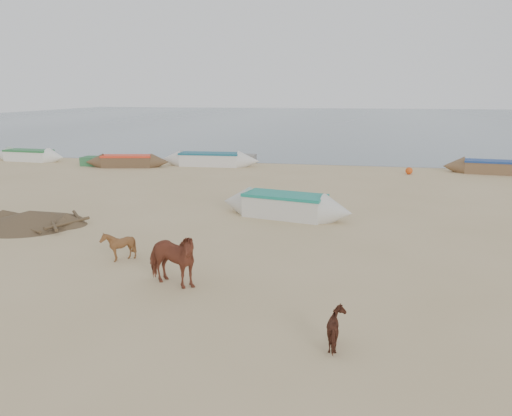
% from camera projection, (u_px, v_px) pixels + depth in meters
% --- Properties ---
extents(ground, '(140.00, 140.00, 0.00)m').
position_uv_depth(ground, '(228.00, 275.00, 13.95)').
color(ground, tan).
rests_on(ground, ground).
extents(sea, '(160.00, 160.00, 0.00)m').
position_uv_depth(sea, '(338.00, 119.00, 92.26)').
color(sea, slate).
rests_on(sea, ground).
extents(cow_adult, '(1.94, 1.35, 1.49)m').
position_uv_depth(cow_adult, '(171.00, 259.00, 12.99)').
color(cow_adult, brown).
rests_on(cow_adult, ground).
extents(calf_front, '(0.89, 0.79, 0.94)m').
position_uv_depth(calf_front, '(118.00, 246.00, 15.00)').
color(calf_front, brown).
rests_on(calf_front, ground).
extents(calf_right, '(0.94, 0.98, 0.77)m').
position_uv_depth(calf_right, '(339.00, 329.00, 9.91)').
color(calf_right, '#4C2518').
rests_on(calf_right, ground).
extents(near_canoe, '(5.75, 2.62, 0.96)m').
position_uv_depth(near_canoe, '(285.00, 205.00, 20.25)').
color(near_canoe, silver).
rests_on(near_canoe, ground).
extents(debris_pile, '(5.10, 5.10, 0.54)m').
position_uv_depth(debris_pile, '(30.00, 217.00, 19.19)').
color(debris_pile, brown).
rests_on(debris_pile, ground).
extents(waterline_canoes, '(53.97, 4.38, 0.91)m').
position_uv_depth(waterline_canoes, '(348.00, 164.00, 32.39)').
color(waterline_canoes, white).
rests_on(waterline_canoes, ground).
extents(beach_clutter, '(47.57, 4.76, 0.64)m').
position_uv_depth(beach_clutter, '(377.00, 166.00, 32.12)').
color(beach_clutter, '#316D41').
rests_on(beach_clutter, ground).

